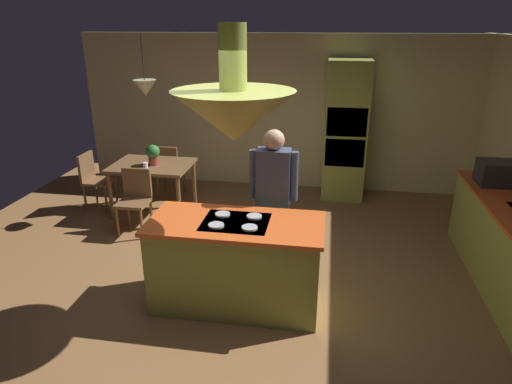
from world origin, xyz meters
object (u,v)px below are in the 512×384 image
object	(u,v)px
potted_plant_on_table	(153,154)
kitchen_island	(236,263)
dining_table	(152,170)
microwave_on_counter	(499,173)
oven_tower	(345,131)
chair_by_back_wall	(168,167)
chair_at_corner	(94,177)
cup_on_table	(145,165)
person_at_island	(273,194)
chair_facing_island	(135,196)

from	to	relation	value
potted_plant_on_table	kitchen_island	bearing A→B (deg)	-51.36
dining_table	microwave_on_counter	size ratio (longest dim) A/B	2.49
potted_plant_on_table	oven_tower	bearing A→B (deg)	23.03
dining_table	chair_by_back_wall	xyz separation A→B (m)	(0.00, 0.65, -0.16)
chair_at_corner	oven_tower	bearing A→B (deg)	-73.05
chair_at_corner	cup_on_table	bearing A→B (deg)	-102.92
oven_tower	dining_table	world-z (taller)	oven_tower
oven_tower	chair_at_corner	distance (m)	3.97
chair_at_corner	cup_on_table	size ratio (longest dim) A/B	9.67
oven_tower	chair_by_back_wall	distance (m)	2.90
oven_tower	dining_table	size ratio (longest dim) A/B	1.91
person_at_island	potted_plant_on_table	size ratio (longest dim) A/B	5.58
kitchen_island	chair_at_corner	xyz separation A→B (m)	(-2.65, 2.10, 0.04)
potted_plant_on_table	chair_at_corner	bearing A→B (deg)	178.37
oven_tower	person_at_island	size ratio (longest dim) A/B	1.31
dining_table	chair_by_back_wall	distance (m)	0.67
chair_facing_island	cup_on_table	bearing A→B (deg)	90.98
person_at_island	dining_table	bearing A→B (deg)	144.18
person_at_island	potted_plant_on_table	bearing A→B (deg)	144.11
oven_tower	chair_at_corner	size ratio (longest dim) A/B	2.52
chair_facing_island	kitchen_island	bearing A→B (deg)	-40.38
person_at_island	chair_by_back_wall	xyz separation A→B (m)	(-1.98, 2.08, -0.46)
oven_tower	dining_table	xyz separation A→B (m)	(-2.80, -1.14, -0.43)
person_at_island	microwave_on_counter	world-z (taller)	person_at_island
chair_facing_island	chair_by_back_wall	distance (m)	1.31
kitchen_island	person_at_island	distance (m)	0.88
chair_by_back_wall	chair_at_corner	xyz separation A→B (m)	(-0.95, -0.65, 0.00)
kitchen_island	oven_tower	xyz separation A→B (m)	(1.10, 3.24, 0.63)
kitchen_island	potted_plant_on_table	bearing A→B (deg)	128.64
chair_at_corner	potted_plant_on_table	bearing A→B (deg)	-91.63
dining_table	chair_at_corner	size ratio (longest dim) A/B	1.32
chair_facing_island	chair_at_corner	size ratio (longest dim) A/B	1.00
oven_tower	potted_plant_on_table	world-z (taller)	oven_tower
potted_plant_on_table	chair_by_back_wall	bearing A→B (deg)	93.68
dining_table	chair_by_back_wall	bearing A→B (deg)	90.00
dining_table	potted_plant_on_table	distance (m)	0.27
oven_tower	person_at_island	bearing A→B (deg)	-107.71
chair_at_corner	person_at_island	bearing A→B (deg)	-115.99
oven_tower	cup_on_table	world-z (taller)	oven_tower
chair_at_corner	kitchen_island	bearing A→B (deg)	-128.38
potted_plant_on_table	chair_facing_island	bearing A→B (deg)	-94.02
dining_table	chair_facing_island	xyz separation A→B (m)	(0.00, -0.65, -0.16)
person_at_island	microwave_on_counter	size ratio (longest dim) A/B	3.64
potted_plant_on_table	microwave_on_counter	size ratio (longest dim) A/B	0.65
potted_plant_on_table	cup_on_table	xyz separation A→B (m)	(-0.05, -0.19, -0.12)
oven_tower	potted_plant_on_table	distance (m)	3.00
person_at_island	cup_on_table	size ratio (longest dim) A/B	18.62
dining_table	person_at_island	xyz separation A→B (m)	(1.98, -1.43, 0.30)
cup_on_table	person_at_island	bearing A→B (deg)	-31.39
microwave_on_counter	oven_tower	bearing A→B (deg)	135.57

